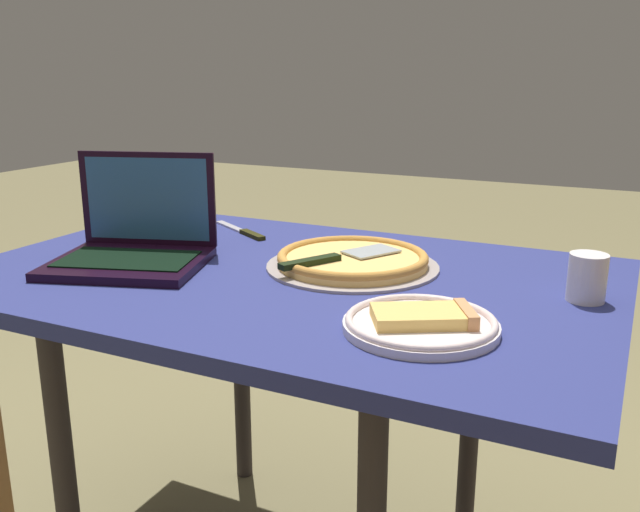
{
  "coord_description": "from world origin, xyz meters",
  "views": [
    {
      "loc": [
        -0.64,
        1.16,
        1.13
      ],
      "look_at": [
        -0.05,
        -0.06,
        0.76
      ],
      "focal_mm": 38.45,
      "sensor_mm": 36.0,
      "label": 1
    }
  ],
  "objects_px": {
    "dining_table": "(286,305)",
    "laptop": "(134,243)",
    "pizza_plate": "(422,322)",
    "table_knife": "(244,232)",
    "drink_cup": "(587,277)",
    "pizza_tray": "(352,260)"
  },
  "relations": [
    {
      "from": "dining_table",
      "to": "laptop",
      "type": "relative_size",
      "value": 3.48
    },
    {
      "from": "pizza_plate",
      "to": "table_knife",
      "type": "distance_m",
      "value": 0.75
    },
    {
      "from": "drink_cup",
      "to": "dining_table",
      "type": "bearing_deg",
      "value": 8.06
    },
    {
      "from": "laptop",
      "to": "pizza_tray",
      "type": "height_order",
      "value": "laptop"
    },
    {
      "from": "table_knife",
      "to": "drink_cup",
      "type": "xyz_separation_m",
      "value": [
        -0.82,
        0.18,
        0.04
      ]
    },
    {
      "from": "table_knife",
      "to": "pizza_plate",
      "type": "bearing_deg",
      "value": 143.86
    },
    {
      "from": "laptop",
      "to": "drink_cup",
      "type": "height_order",
      "value": "laptop"
    },
    {
      "from": "drink_cup",
      "to": "pizza_tray",
      "type": "bearing_deg",
      "value": -1.4
    },
    {
      "from": "table_knife",
      "to": "drink_cup",
      "type": "bearing_deg",
      "value": 167.89
    },
    {
      "from": "dining_table",
      "to": "laptop",
      "type": "distance_m",
      "value": 0.35
    },
    {
      "from": "dining_table",
      "to": "table_knife",
      "type": "relative_size",
      "value": 5.96
    },
    {
      "from": "laptop",
      "to": "table_knife",
      "type": "bearing_deg",
      "value": -100.65
    },
    {
      "from": "laptop",
      "to": "pizza_tray",
      "type": "xyz_separation_m",
      "value": [
        -0.43,
        -0.17,
        -0.03
      ]
    },
    {
      "from": "dining_table",
      "to": "drink_cup",
      "type": "distance_m",
      "value": 0.58
    },
    {
      "from": "laptop",
      "to": "drink_cup",
      "type": "relative_size",
      "value": 4.32
    },
    {
      "from": "laptop",
      "to": "pizza_plate",
      "type": "xyz_separation_m",
      "value": [
        -0.67,
        0.11,
        -0.03
      ]
    },
    {
      "from": "dining_table",
      "to": "pizza_plate",
      "type": "relative_size",
      "value": 5.24
    },
    {
      "from": "pizza_plate",
      "to": "drink_cup",
      "type": "bearing_deg",
      "value": -129.21
    },
    {
      "from": "pizza_plate",
      "to": "drink_cup",
      "type": "height_order",
      "value": "drink_cup"
    },
    {
      "from": "pizza_tray",
      "to": "table_knife",
      "type": "bearing_deg",
      "value": -24.24
    },
    {
      "from": "dining_table",
      "to": "pizza_tray",
      "type": "height_order",
      "value": "pizza_tray"
    },
    {
      "from": "laptop",
      "to": "dining_table",
      "type": "bearing_deg",
      "value": -166.67
    }
  ]
}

